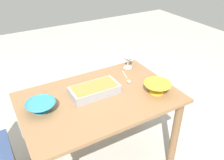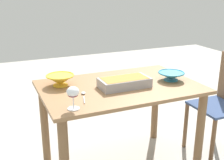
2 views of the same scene
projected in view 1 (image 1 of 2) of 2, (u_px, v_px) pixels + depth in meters
dining_table at (100, 110)px, 1.84m from camera, size 1.18×0.77×0.72m
wine_glass at (128, 58)px, 2.13m from camera, size 0.08×0.08×0.15m
casserole_dish at (95, 90)px, 1.79m from camera, size 0.37×0.19×0.07m
mixing_bowl at (157, 87)px, 1.80m from camera, size 0.21×0.21×0.09m
small_bowl at (41, 106)px, 1.61m from camera, size 0.21×0.21×0.07m
serving_spoon at (128, 79)px, 1.98m from camera, size 0.07×0.20×0.01m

